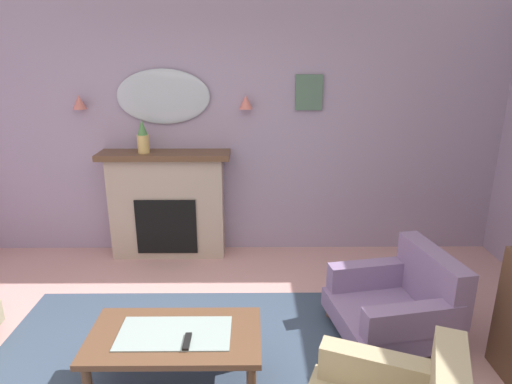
% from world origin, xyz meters
% --- Properties ---
extents(wall_back, '(6.99, 0.10, 2.86)m').
position_xyz_m(wall_back, '(0.00, 2.48, 1.43)').
color(wall_back, '#9E8CA8').
rests_on(wall_back, ground).
extents(fireplace, '(1.36, 0.36, 1.16)m').
position_xyz_m(fireplace, '(-0.59, 2.26, 0.57)').
color(fireplace, tan).
rests_on(fireplace, ground).
extents(mantel_vase_right, '(0.12, 0.12, 0.34)m').
position_xyz_m(mantel_vase_right, '(-0.79, 2.23, 1.32)').
color(mantel_vase_right, tan).
rests_on(mantel_vase_right, fireplace).
extents(wall_mirror, '(0.96, 0.06, 0.56)m').
position_xyz_m(wall_mirror, '(-0.59, 2.40, 1.71)').
color(wall_mirror, '#B2BCC6').
extents(wall_sconce_left, '(0.14, 0.14, 0.14)m').
position_xyz_m(wall_sconce_left, '(-1.44, 2.35, 1.66)').
color(wall_sconce_left, '#D17066').
extents(wall_sconce_right, '(0.14, 0.14, 0.14)m').
position_xyz_m(wall_sconce_right, '(0.26, 2.35, 1.66)').
color(wall_sconce_right, '#D17066').
extents(framed_picture, '(0.28, 0.03, 0.36)m').
position_xyz_m(framed_picture, '(0.91, 2.41, 1.75)').
color(framed_picture, '#4C6B56').
extents(coffee_table, '(1.10, 0.60, 0.45)m').
position_xyz_m(coffee_table, '(-0.17, 0.18, 0.38)').
color(coffee_table, brown).
rests_on(coffee_table, ground).
extents(tv_remote, '(0.04, 0.16, 0.02)m').
position_xyz_m(tv_remote, '(-0.08, 0.08, 0.45)').
color(tv_remote, black).
rests_on(tv_remote, coffee_table).
extents(armchair_near_fireplace, '(0.95, 0.94, 0.71)m').
position_xyz_m(armchair_near_fireplace, '(1.47, 0.77, 0.31)').
color(armchair_near_fireplace, gray).
rests_on(armchair_near_fireplace, ground).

